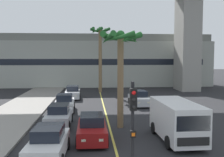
% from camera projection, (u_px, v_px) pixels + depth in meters
% --- Properties ---
extents(lane_stripe_center, '(0.14, 56.00, 0.01)m').
position_uv_depth(lane_stripe_center, '(104.00, 108.00, 27.30)').
color(lane_stripe_center, '#DBCC4C').
rests_on(lane_stripe_center, ground).
extents(pier_building_backdrop, '(39.39, 8.04, 8.96)m').
position_uv_depth(pier_building_backdrop, '(98.00, 61.00, 48.97)').
color(pier_building_backdrop, '#ADB2A8').
rests_on(pier_building_backdrop, ground).
extents(car_queue_front, '(1.92, 4.14, 1.56)m').
position_uv_depth(car_queue_front, '(73.00, 93.00, 33.28)').
color(car_queue_front, '#B7BABF').
rests_on(car_queue_front, ground).
extents(car_queue_second, '(1.85, 4.11, 1.56)m').
position_uv_depth(car_queue_second, '(59.00, 116.00, 20.08)').
color(car_queue_second, '#B7BABF').
rests_on(car_queue_second, ground).
extents(car_queue_third, '(1.85, 4.11, 1.56)m').
position_uv_depth(car_queue_third, '(92.00, 129.00, 16.53)').
color(car_queue_third, maroon).
rests_on(car_queue_third, ground).
extents(car_queue_fourth, '(1.94, 4.16, 1.56)m').
position_uv_depth(car_queue_fourth, '(65.00, 103.00, 25.56)').
color(car_queue_fourth, white).
rests_on(car_queue_fourth, ground).
extents(car_queue_fifth, '(1.94, 4.15, 1.56)m').
position_uv_depth(car_queue_fifth, '(48.00, 143.00, 13.67)').
color(car_queue_fifth, white).
rests_on(car_queue_fifth, ground).
extents(car_queue_sixth, '(1.95, 4.16, 1.56)m').
position_uv_depth(car_queue_sixth, '(139.00, 99.00, 28.56)').
color(car_queue_sixth, '#B7BABF').
rests_on(car_queue_sixth, ground).
extents(delivery_van, '(2.26, 5.30, 2.36)m').
position_uv_depth(delivery_van, '(176.00, 119.00, 16.46)').
color(delivery_van, white).
rests_on(delivery_van, ground).
extents(traffic_light_median_near, '(0.24, 0.37, 4.20)m').
position_uv_depth(traffic_light_median_near, '(133.00, 125.00, 9.41)').
color(traffic_light_median_near, black).
rests_on(traffic_light_median_near, ground).
extents(palm_tree_near_median, '(2.97, 3.09, 9.41)m').
position_uv_depth(palm_tree_near_median, '(100.00, 45.00, 39.40)').
color(palm_tree_near_median, brown).
rests_on(palm_tree_near_median, ground).
extents(palm_tree_mid_median, '(3.03, 3.14, 6.92)m').
position_uv_depth(palm_tree_mid_median, '(120.00, 52.00, 19.23)').
color(palm_tree_mid_median, brown).
rests_on(palm_tree_mid_median, ground).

